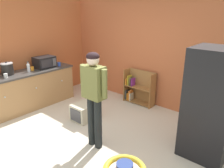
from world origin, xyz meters
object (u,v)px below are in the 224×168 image
at_px(kitchen_counter, 30,89).
at_px(white_cup, 6,76).
at_px(standing_person, 94,92).
at_px(blue_cup, 59,64).
at_px(refrigerator, 210,105).
at_px(pet_carrier, 85,111).
at_px(yellow_cup, 51,62).
at_px(clear_bottle, 28,68).
at_px(crock_pot, 7,69).
at_px(orange_cup, 32,69).
at_px(bookshelf, 138,89).
at_px(microwave, 45,62).

bearing_deg(kitchen_counter, white_cup, -78.29).
bearing_deg(standing_person, blue_cup, 157.24).
bearing_deg(standing_person, refrigerator, 33.80).
xyz_separation_m(kitchen_counter, white_cup, (0.12, -0.56, 0.50)).
height_order(pet_carrier, blue_cup, blue_cup).
height_order(kitchen_counter, blue_cup, blue_cup).
bearing_deg(pet_carrier, yellow_cup, 167.02).
bearing_deg(clear_bottle, crock_pot, -106.24).
bearing_deg(orange_cup, kitchen_counter, -90.28).
distance_m(bookshelf, yellow_cup, 2.43).
height_order(standing_person, crock_pot, standing_person).
xyz_separation_m(refrigerator, bookshelf, (-2.03, 1.03, -0.52)).
bearing_deg(blue_cup, kitchen_counter, -98.20).
xyz_separation_m(bookshelf, blue_cup, (-1.74, -1.12, 0.58)).
bearing_deg(white_cup, pet_carrier, 35.62).
relative_size(standing_person, microwave, 3.48).
distance_m(kitchen_counter, clear_bottle, 0.55).
xyz_separation_m(orange_cup, blue_cup, (0.12, 0.69, 0.00)).
relative_size(standing_person, blue_cup, 17.59).
relative_size(standing_person, orange_cup, 17.59).
xyz_separation_m(refrigerator, clear_bottle, (-3.85, -0.89, 0.11)).
distance_m(crock_pot, yellow_cup, 1.25).
bearing_deg(pet_carrier, kitchen_counter, -163.95).
bearing_deg(bookshelf, yellow_cup, -151.81).
bearing_deg(clear_bottle, bookshelf, 46.67).
distance_m(standing_person, orange_cup, 2.37).
relative_size(bookshelf, blue_cup, 8.95).
height_order(crock_pot, white_cup, crock_pot).
distance_m(pet_carrier, clear_bottle, 1.72).
bearing_deg(standing_person, orange_cup, 174.05).
bearing_deg(refrigerator, yellow_cup, -178.83).
height_order(orange_cup, yellow_cup, same).
height_order(refrigerator, bookshelf, refrigerator).
height_order(kitchen_counter, standing_person, standing_person).
distance_m(standing_person, white_cup, 2.28).
bearing_deg(microwave, clear_bottle, -83.43).
bearing_deg(yellow_cup, refrigerator, 1.17).
height_order(standing_person, pet_carrier, standing_person).
xyz_separation_m(clear_bottle, yellow_cup, (-0.26, 0.81, -0.05)).
bearing_deg(orange_cup, refrigerator, 11.36).
distance_m(microwave, white_cup, 1.05).
bearing_deg(refrigerator, orange_cup, -168.64).
xyz_separation_m(bookshelf, white_cup, (-1.74, -2.50, 0.58)).
height_order(refrigerator, orange_cup, refrigerator).
height_order(kitchen_counter, microwave, microwave).
height_order(kitchen_counter, clear_bottle, clear_bottle).
height_order(standing_person, yellow_cup, standing_person).
xyz_separation_m(kitchen_counter, bookshelf, (1.86, 1.94, -0.08)).
height_order(microwave, clear_bottle, microwave).
distance_m(pet_carrier, blue_cup, 1.62).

